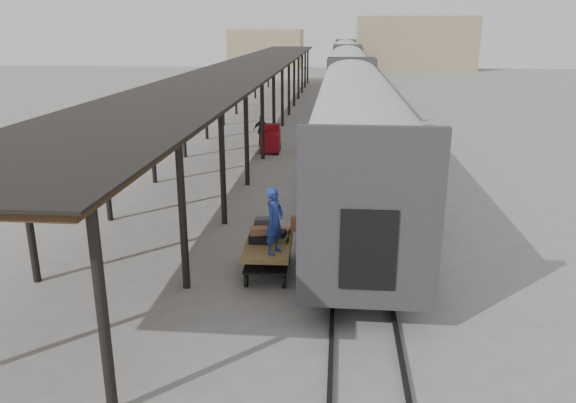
# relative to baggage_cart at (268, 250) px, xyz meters

# --- Properties ---
(ground) EXTENTS (160.00, 160.00, 0.00)m
(ground) POSITION_rel_baggage_cart_xyz_m (-0.67, 0.84, -0.65)
(ground) COLOR slate
(ground) RESTS_ON ground
(train) EXTENTS (3.45, 76.01, 4.01)m
(train) POSITION_rel_baggage_cart_xyz_m (2.52, 34.63, 2.04)
(train) COLOR silver
(train) RESTS_ON ground
(canopy) EXTENTS (4.90, 64.30, 4.15)m
(canopy) POSITION_rel_baggage_cart_xyz_m (-4.07, 24.84, 3.36)
(canopy) COLOR #422B19
(canopy) RESTS_ON ground
(rails) EXTENTS (1.54, 150.00, 0.12)m
(rails) POSITION_rel_baggage_cart_xyz_m (2.53, 34.84, -0.59)
(rails) COLOR black
(rails) RESTS_ON ground
(building_far) EXTENTS (18.00, 10.00, 8.00)m
(building_far) POSITION_rel_baggage_cart_xyz_m (13.33, 78.84, 3.35)
(building_far) COLOR tan
(building_far) RESTS_ON ground
(building_left) EXTENTS (12.00, 8.00, 6.00)m
(building_left) POSITION_rel_baggage_cart_xyz_m (-10.67, 82.84, 2.35)
(building_left) COLOR tan
(building_left) RESTS_ON ground
(baggage_cart) EXTENTS (1.31, 2.43, 0.86)m
(baggage_cart) POSITION_rel_baggage_cart_xyz_m (0.00, 0.00, 0.00)
(baggage_cart) COLOR brown
(baggage_cart) RESTS_ON ground
(suitcase_stack) EXTENTS (1.10, 1.15, 0.57)m
(suitcase_stack) POSITION_rel_baggage_cart_xyz_m (-0.07, 0.34, 0.42)
(suitcase_stack) COLOR #3E3E40
(suitcase_stack) RESTS_ON baggage_cart
(luggage_tug) EXTENTS (1.06, 1.67, 1.45)m
(luggage_tug) POSITION_rel_baggage_cart_xyz_m (-1.83, 15.53, 0.02)
(luggage_tug) COLOR maroon
(luggage_tug) RESTS_ON ground
(porter) EXTENTS (0.64, 0.76, 1.79)m
(porter) POSITION_rel_baggage_cart_xyz_m (0.25, -0.65, 1.10)
(porter) COLOR navy
(porter) RESTS_ON baggage_cart
(pedestrian) EXTENTS (1.12, 0.62, 1.80)m
(pedestrian) POSITION_rel_baggage_cart_xyz_m (-2.47, 16.91, 0.25)
(pedestrian) COLOR black
(pedestrian) RESTS_ON ground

